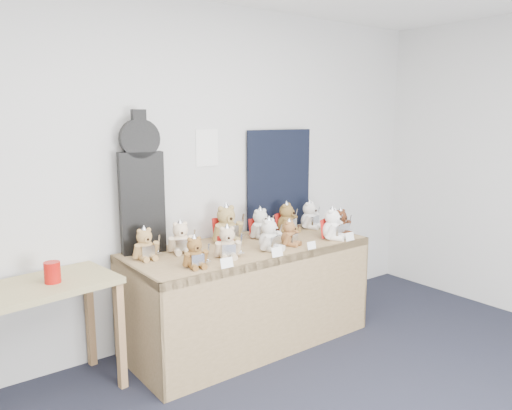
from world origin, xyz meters
TOP-DOWN VIEW (x-y plane):
  - room_shell at (0.58, 2.49)m, footprint 6.00×6.00m
  - display_table at (0.68, 1.99)m, footprint 1.93×0.81m
  - side_table at (-0.87, 2.18)m, footprint 1.00×0.63m
  - guitar_case at (-0.06, 2.38)m, footprint 0.33×0.15m
  - navy_board at (1.29, 2.43)m, footprint 0.66×0.08m
  - red_cup at (-0.78, 2.16)m, footprint 0.10×0.10m
  - teddy_front_far_left at (0.06, 1.83)m, footprint 0.20×0.17m
  - teddy_front_left at (0.36, 1.89)m, footprint 0.21×0.21m
  - teddy_front_centre at (0.73, 1.86)m, footprint 0.24×0.22m
  - teddy_front_right at (0.95, 1.88)m, footprint 0.19×0.18m
  - teddy_front_far_right at (1.36, 1.81)m, footprint 0.24×0.23m
  - teddy_front_end at (1.52, 1.87)m, footprint 0.21×0.17m
  - teddy_back_left at (0.16, 2.21)m, footprint 0.22×0.21m
  - teddy_back_centre_left at (0.60, 2.25)m, footprint 0.28×0.24m
  - teddy_back_centre_right at (0.90, 2.20)m, footprint 0.23×0.19m
  - teddy_back_right at (1.22, 2.23)m, footprint 0.24×0.23m
  - teddy_back_end at (1.49, 2.22)m, footprint 0.23×0.21m
  - teddy_back_far_left at (-0.13, 2.21)m, footprint 0.21×0.17m
  - entry_card_a at (0.22, 1.68)m, footprint 0.10×0.02m
  - entry_card_b at (0.65, 1.68)m, footprint 0.10×0.02m
  - entry_card_c at (1.00, 1.68)m, footprint 0.08×0.02m
  - entry_card_d at (1.42, 1.68)m, footprint 0.09×0.02m

SIDE VIEW (x-z plane):
  - display_table at x=0.68m, z-range 0.23..1.04m
  - side_table at x=-0.87m, z-range 0.26..1.04m
  - entry_card_c at x=1.00m, z-range 0.81..0.87m
  - entry_card_d at x=1.42m, z-range 0.81..0.88m
  - entry_card_a at x=0.22m, z-range 0.81..0.88m
  - entry_card_b at x=0.65m, z-range 0.81..0.88m
  - red_cup at x=-0.78m, z-range 0.78..0.92m
  - teddy_front_right at x=0.95m, z-range 0.78..1.01m
  - teddy_front_far_left at x=0.06m, z-range 0.78..1.02m
  - teddy_front_end at x=1.52m, z-range 0.78..1.03m
  - teddy_back_far_left at x=-0.13m, z-range 0.78..1.04m
  - teddy_front_left at x=0.36m, z-range 0.78..1.04m
  - teddy_back_left at x=0.16m, z-range 0.78..1.05m
  - teddy_back_end at x=1.49m, z-range 0.78..1.06m
  - teddy_front_centre at x=0.73m, z-range 0.78..1.06m
  - teddy_back_centre_right at x=0.90m, z-range 0.78..1.06m
  - teddy_back_right at x=1.22m, z-range 0.77..1.07m
  - teddy_front_far_right at x=1.36m, z-range 0.77..1.07m
  - teddy_back_centre_left at x=0.60m, z-range 0.77..1.12m
  - navy_board at x=1.29m, z-range 0.81..1.69m
  - guitar_case at x=-0.06m, z-range 0.79..1.85m
  - room_shell at x=0.58m, z-range -1.44..4.56m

